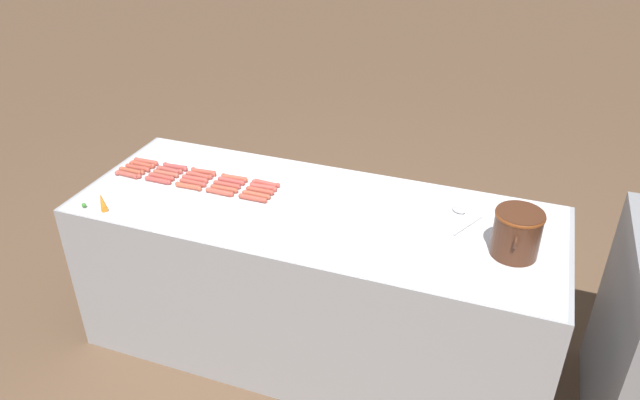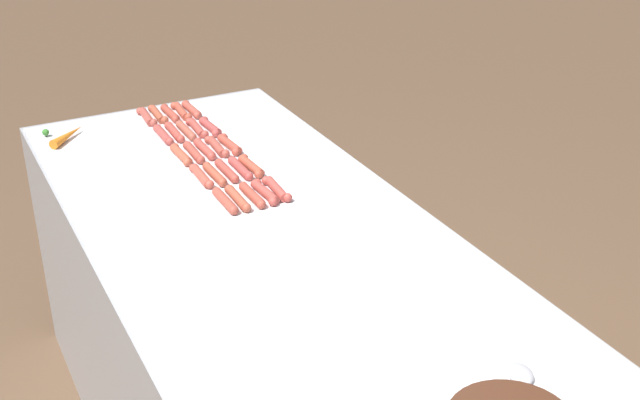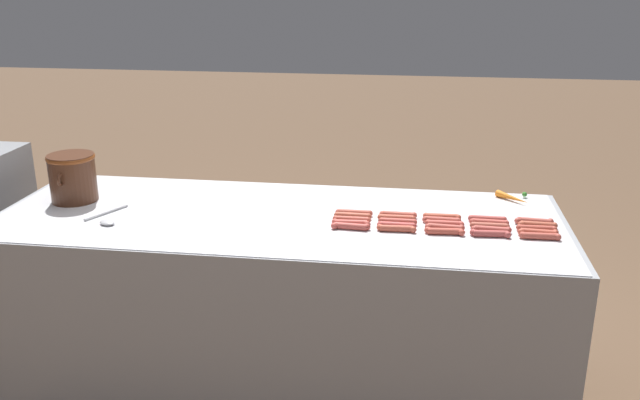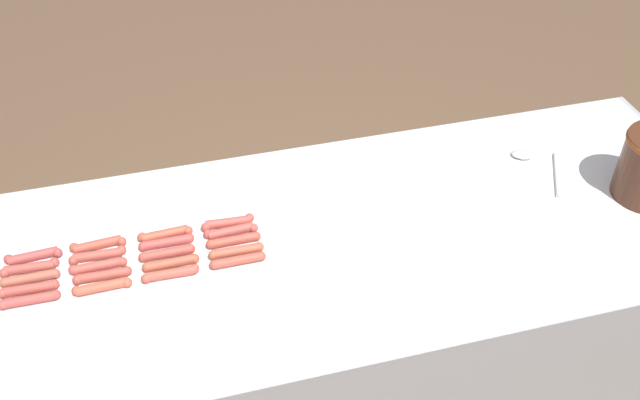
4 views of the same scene
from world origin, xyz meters
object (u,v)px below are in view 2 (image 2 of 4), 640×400
hot_dog_21 (163,135)px  hot_dog_3 (251,166)px  hot_dog_19 (237,198)px  hot_dog_23 (201,176)px  hot_dog_13 (227,171)px  hot_dog_16 (174,132)px  hot_dog_15 (158,114)px  hot_dog_22 (181,155)px  carrot (67,135)px  hot_dog_2 (230,144)px  hot_dog_5 (181,111)px  hot_dog_10 (170,113)px  hot_dog_11 (186,130)px  hot_dog_17 (194,152)px  hot_dog_0 (191,109)px  hot_dog_6 (197,128)px  hot_dog_4 (277,189)px  hot_dog_7 (217,147)px  serving_spoon (511,386)px  hot_dog_9 (265,192)px  hot_dog_8 (240,168)px  hot_dog_20 (147,117)px  hot_dog_24 (225,201)px  hot_dog_1 (210,127)px  hot_dog_12 (204,149)px  hot_dog_14 (252,195)px

hot_dog_21 → hot_dog_3: bearing=113.8°
hot_dog_19 → hot_dog_23: size_ratio=1.00×
hot_dog_13 → hot_dog_16: same height
hot_dog_13 → hot_dog_15: size_ratio=1.00×
hot_dog_16 → hot_dog_23: size_ratio=1.00×
hot_dog_22 → carrot: 0.43m
hot_dog_2 → hot_dog_5: 0.36m
hot_dog_2 → hot_dog_10: (0.08, -0.36, 0.00)m
hot_dog_11 → hot_dog_17: bearing=78.3°
hot_dog_21 → hot_dog_23: same height
hot_dog_5 → hot_dog_19: 0.73m
hot_dog_15 → hot_dog_23: size_ratio=1.00×
hot_dog_0 → hot_dog_6: same height
hot_dog_4 → hot_dog_11: 0.55m
hot_dog_3 → hot_dog_22: same height
hot_dog_7 → serving_spoon: size_ratio=0.61×
hot_dog_9 → hot_dog_22: 0.38m
hot_dog_23 → carrot: carrot is taller
hot_dog_8 → hot_dog_9: (0.00, 0.18, 0.00)m
hot_dog_5 → serving_spoon: size_ratio=0.61×
hot_dog_15 → serving_spoon: (-0.16, 1.73, -0.01)m
hot_dog_19 → carrot: (0.32, -0.68, 0.00)m
hot_dog_20 → carrot: (0.29, 0.05, 0.00)m
hot_dog_8 → hot_dog_24: bearing=56.2°
hot_dog_21 → serving_spoon: (-0.21, 1.54, -0.01)m
hot_dog_1 → hot_dog_15: bearing=-58.2°
hot_dog_3 → hot_dog_12: 0.20m
carrot → hot_dog_7: bearing=142.5°
hot_dog_14 → hot_dog_4: bearing=-177.5°
hot_dog_2 → hot_dog_22: bearing=1.9°
hot_dog_4 → hot_dog_13: same height
hot_dog_22 → hot_dog_24: 0.36m
hot_dog_6 → hot_dog_8: (-0.00, 0.37, 0.00)m
hot_dog_14 → hot_dog_17: bearing=-83.2°
hot_dog_15 → hot_dog_16: size_ratio=1.00×
hot_dog_17 → serving_spoon: (-0.17, 1.36, -0.01)m
hot_dog_24 → hot_dog_5: bearing=-99.5°
hot_dog_9 → hot_dog_14: bearing=1.0°
hot_dog_3 → hot_dog_15: size_ratio=1.00×
hot_dog_1 → hot_dog_16: same height
hot_dog_1 → hot_dog_5: (0.04, -0.18, 0.00)m
hot_dog_7 → hot_dog_9: bearing=90.4°
hot_dog_5 → hot_dog_24: size_ratio=1.00×
hot_dog_13 → hot_dog_14: 0.19m
hot_dog_7 → hot_dog_17: (0.08, 0.01, 0.00)m
hot_dog_5 → hot_dog_13: size_ratio=1.00×
hot_dog_14 → carrot: carrot is taller
hot_dog_21 → hot_dog_16: bearing=-174.6°
hot_dog_9 → hot_dog_13: size_ratio=1.00×
hot_dog_17 → hot_dog_22: 0.04m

